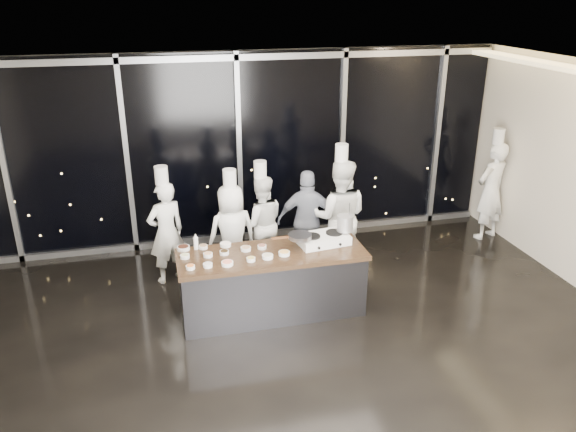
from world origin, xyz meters
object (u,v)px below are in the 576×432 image
demo_counter (272,283)px  chef_left (232,233)px  frying_pan (299,236)px  guest (308,221)px  chef_side (491,190)px  chef_far_left (166,231)px  chef_center (261,222)px  chef_right (339,216)px  stove (323,239)px  stock_pot (345,223)px

demo_counter → chef_left: bearing=109.3°
frying_pan → guest: guest is taller
chef_side → chef_left: bearing=-14.0°
frying_pan → chef_far_left: (-1.69, 1.21, -0.26)m
chef_center → chef_right: size_ratio=0.86×
demo_counter → frying_pan: 0.73m
demo_counter → chef_right: 1.66m
demo_counter → chef_far_left: chef_far_left is taller
demo_counter → stove: (0.74, 0.11, 0.51)m
frying_pan → chef_far_left: bearing=137.3°
stock_pot → chef_far_left: size_ratio=0.12×
stock_pot → chef_center: (-0.93, 1.18, -0.38)m
frying_pan → chef_left: 1.29m
demo_counter → stock_pot: (1.05, 0.15, 0.70)m
frying_pan → chef_center: (-0.26, 1.28, -0.30)m
stove → chef_right: 1.01m
frying_pan → chef_center: size_ratio=0.32×
guest → chef_right: bearing=171.9°
demo_counter → chef_right: chef_right is taller
stove → guest: size_ratio=0.45×
chef_far_left → chef_right: 2.58m
chef_center → guest: 0.72m
guest → frying_pan: bearing=83.6°
chef_center → guest: size_ratio=1.09×
chef_center → chef_side: 4.08m
chef_center → chef_side: bearing=-175.6°
demo_counter → stock_pot: 1.27m
chef_left → chef_side: size_ratio=0.89×
chef_right → chef_far_left: bearing=13.2°
frying_pan → chef_side: bearing=14.2°
frying_pan → chef_far_left: size_ratio=0.31×
chef_far_left → chef_side: bearing=159.4°
chef_center → chef_right: bearing=164.0°
chef_left → chef_right: 1.64m
chef_left → chef_right: bearing=165.2°
stock_pot → guest: guest is taller
chef_center → guest: chef_center is taller
chef_side → frying_pan: bearing=1.2°
demo_counter → chef_side: chef_side is taller
frying_pan → chef_left: chef_left is taller
chef_left → frying_pan: bearing=115.1°
chef_far_left → frying_pan: bearing=120.9°
chef_side → chef_center: bearing=-17.1°
guest → chef_right: chef_right is taller
demo_counter → guest: guest is taller
frying_pan → stock_pot: 0.68m
chef_left → guest: bearing=173.1°
demo_counter → chef_left: (-0.37, 1.05, 0.32)m
stock_pot → chef_side: (3.15, 1.40, -0.27)m
stock_pot → chef_far_left: 2.63m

